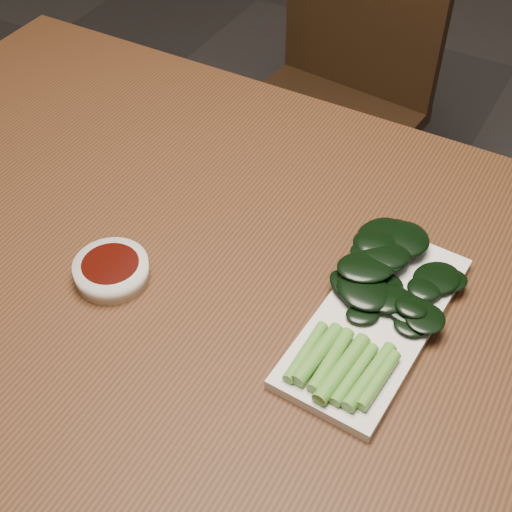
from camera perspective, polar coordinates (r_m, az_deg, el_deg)
The scene contains 5 objects.
table at distance 0.96m, azimuth -0.16°, elevation -4.47°, with size 1.40×0.80×0.75m.
chair_far at distance 1.72m, azimuth 6.27°, elevation 12.82°, with size 0.43×0.43×0.89m.
sauce_bowl at distance 0.91m, azimuth -11.48°, elevation -1.13°, with size 0.09×0.09×0.03m.
serving_plate at distance 0.86m, azimuth 9.54°, elevation -5.07°, with size 0.14×0.30×0.01m.
gai_lan at distance 0.87m, azimuth 9.91°, elevation -2.40°, with size 0.17×0.31×0.03m.
Camera 1 is at (0.30, -0.53, 1.42)m, focal length 50.00 mm.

